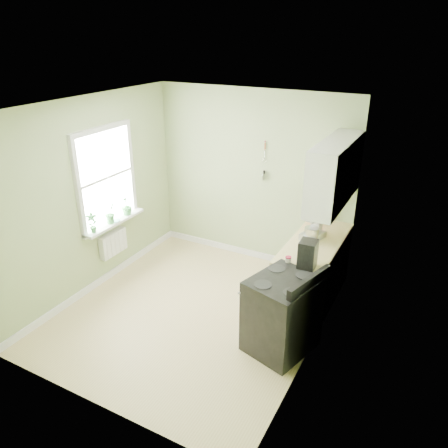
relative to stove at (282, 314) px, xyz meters
The scene contains 21 objects.
floor 1.37m from the stove, behind, with size 3.20×3.60×0.02m, color tan.
ceiling 2.58m from the stove, behind, with size 3.20×3.60×0.02m, color white.
wall_back 2.47m from the stove, 123.59° to the left, with size 3.20×0.02×2.70m, color #A3B67C.
wall_left 3.02m from the stove, behind, with size 0.02×3.60×2.70m, color #A3B67C.
wall_right 0.95m from the stove, 18.82° to the left, with size 0.02×3.60×2.70m, color #A3B67C.
base_cabinets 1.11m from the stove, 88.84° to the left, with size 0.60×1.60×0.87m, color white.
countertop 1.19m from the stove, 89.35° to the left, with size 0.64×1.60×0.04m, color beige.
upper_cabinets 1.84m from the stove, 83.07° to the left, with size 0.35×1.40×0.80m, color white.
window 3.09m from the stove, behind, with size 0.06×1.14×1.44m.
window_sill 2.85m from the stove, behind, with size 0.18×1.14×0.04m, color white.
radiator 2.84m from the stove, behind, with size 0.12×0.50×0.35m, color white.
wall_utensils 2.44m from the stove, 119.64° to the left, with size 0.02×0.14×0.58m.
stove is the anchor object (origin of this frame).
stand_mixer 1.36m from the stove, 92.45° to the left, with size 0.30×0.40×0.44m.
kettle 1.70m from the stove, 94.92° to the left, with size 0.18×0.10×0.18m.
coffee_maker 0.74m from the stove, 73.97° to the left, with size 0.21×0.22×0.34m.
red_tray 1.94m from the stove, 95.86° to the left, with size 0.35×0.35×0.02m, color #BA1F3C.
jar 0.64m from the stove, 104.72° to the left, with size 0.07×0.07×0.08m.
plant_a 2.84m from the stove, behind, with size 0.15×0.11×0.29m, color #2A662E.
plant_b 2.86m from the stove, behind, with size 0.17×0.14×0.31m, color #2A662E.
plant_c 2.92m from the stove, 165.97° to the left, with size 0.16×0.16×0.29m, color #2A662E.
Camera 1 is at (2.63, -4.08, 3.48)m, focal length 35.00 mm.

